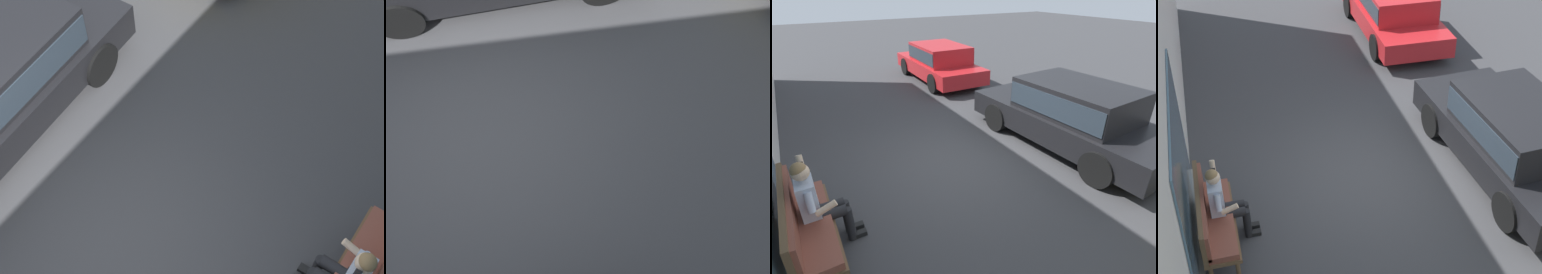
{
  "view_description": "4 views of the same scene",
  "coord_description": "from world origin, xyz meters",
  "views": [
    {
      "loc": [
        1.91,
        2.6,
        6.96
      ],
      "look_at": [
        -1.22,
        0.41,
        1.2
      ],
      "focal_mm": 55.0,
      "sensor_mm": 36.0,
      "label": 1
    },
    {
      "loc": [
        -0.96,
        2.6,
        5.87
      ],
      "look_at": [
        -1.25,
        0.64,
        0.81
      ],
      "focal_mm": 45.0,
      "sensor_mm": 36.0,
      "label": 2
    },
    {
      "loc": [
        -4.65,
        2.6,
        3.3
      ],
      "look_at": [
        -0.7,
        0.27,
        0.98
      ],
      "focal_mm": 28.0,
      "sensor_mm": 36.0,
      "label": 3
    },
    {
      "loc": [
        -8.19,
        2.6,
        6.81
      ],
      "look_at": [
        -0.18,
        0.41,
        1.03
      ],
      "focal_mm": 55.0,
      "sensor_mm": 36.0,
      "label": 4
    }
  ],
  "objects": [
    {
      "name": "ground_plane",
      "position": [
        0.0,
        0.0,
        0.0
      ],
      "size": [
        60.0,
        60.0,
        0.0
      ],
      "primitive_type": "plane",
      "color": "#38383A"
    }
  ]
}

